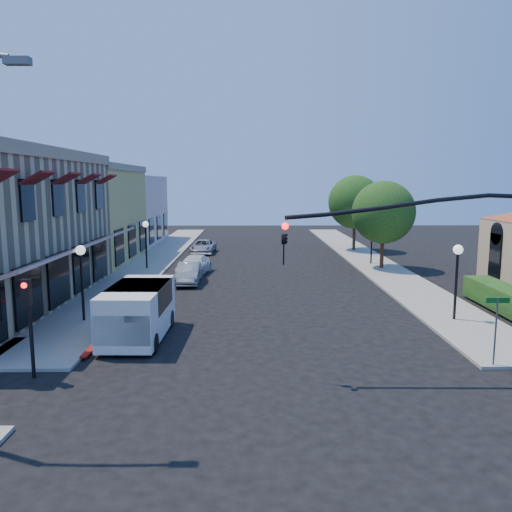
{
  "coord_description": "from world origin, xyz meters",
  "views": [
    {
      "loc": [
        -0.89,
        -14.18,
        6.35
      ],
      "look_at": [
        -0.6,
        11.2,
        2.6
      ],
      "focal_mm": 35.0,
      "sensor_mm": 36.0,
      "label": 1
    }
  ],
  "objects_px": {
    "lamppost_right_near": "(457,263)",
    "street_tree_a": "(383,212)",
    "street_tree_b": "(355,202)",
    "parked_car_a": "(123,323)",
    "lamppost_right_far": "(372,230)",
    "lamppost_left_far": "(146,233)",
    "parked_car_d": "(203,246)",
    "street_name_sign": "(496,320)",
    "secondary_signal": "(28,310)",
    "lamppost_left_near": "(81,264)",
    "parked_car_b": "(189,273)",
    "signal_mast_arm": "(461,254)",
    "parked_car_c": "(194,265)",
    "white_van": "(138,309)"
  },
  "relations": [
    {
      "from": "street_tree_a",
      "to": "street_name_sign",
      "type": "bearing_deg",
      "value": -93.76
    },
    {
      "from": "secondary_signal",
      "to": "signal_mast_arm",
      "type": "bearing_deg",
      "value": 0.37
    },
    {
      "from": "street_tree_a",
      "to": "parked_car_b",
      "type": "bearing_deg",
      "value": -159.51
    },
    {
      "from": "street_tree_a",
      "to": "secondary_signal",
      "type": "relative_size",
      "value": 1.95
    },
    {
      "from": "white_van",
      "to": "parked_car_c",
      "type": "distance_m",
      "value": 14.45
    },
    {
      "from": "lamppost_right_near",
      "to": "street_tree_a",
      "type": "bearing_deg",
      "value": 88.77
    },
    {
      "from": "lamppost_right_near",
      "to": "parked_car_d",
      "type": "height_order",
      "value": "lamppost_right_near"
    },
    {
      "from": "street_name_sign",
      "to": "parked_car_c",
      "type": "distance_m",
      "value": 21.66
    },
    {
      "from": "lamppost_right_near",
      "to": "lamppost_right_far",
      "type": "bearing_deg",
      "value": 90.0
    },
    {
      "from": "street_tree_a",
      "to": "lamppost_right_far",
      "type": "distance_m",
      "value": 2.49
    },
    {
      "from": "lamppost_left_far",
      "to": "lamppost_right_near",
      "type": "height_order",
      "value": "same"
    },
    {
      "from": "street_tree_b",
      "to": "lamppost_right_far",
      "type": "distance_m",
      "value": 8.21
    },
    {
      "from": "street_tree_a",
      "to": "lamppost_right_far",
      "type": "relative_size",
      "value": 1.82
    },
    {
      "from": "street_tree_a",
      "to": "signal_mast_arm",
      "type": "height_order",
      "value": "street_tree_a"
    },
    {
      "from": "lamppost_right_far",
      "to": "parked_car_d",
      "type": "xyz_separation_m",
      "value": [
        -13.66,
        6.68,
        -2.14
      ]
    },
    {
      "from": "street_tree_a",
      "to": "signal_mast_arm",
      "type": "distance_m",
      "value": 20.71
    },
    {
      "from": "lamppost_left_far",
      "to": "white_van",
      "type": "bearing_deg",
      "value": -79.56
    },
    {
      "from": "street_tree_a",
      "to": "lamppost_right_far",
      "type": "xyz_separation_m",
      "value": [
        -0.3,
        2.0,
        -1.46
      ]
    },
    {
      "from": "secondary_signal",
      "to": "parked_car_d",
      "type": "relative_size",
      "value": 0.77
    },
    {
      "from": "lamppost_right_far",
      "to": "lamppost_left_far",
      "type": "bearing_deg",
      "value": -173.29
    },
    {
      "from": "white_van",
      "to": "parked_car_c",
      "type": "height_order",
      "value": "white_van"
    },
    {
      "from": "parked_car_a",
      "to": "parked_car_b",
      "type": "xyz_separation_m",
      "value": [
        1.4,
        10.92,
        0.08
      ]
    },
    {
      "from": "lamppost_left_far",
      "to": "street_name_sign",
      "type": "bearing_deg",
      "value": -51.06
    },
    {
      "from": "lamppost_right_far",
      "to": "parked_car_d",
      "type": "bearing_deg",
      "value": 153.94
    },
    {
      "from": "parked_car_a",
      "to": "street_tree_a",
      "type": "bearing_deg",
      "value": 50.01
    },
    {
      "from": "secondary_signal",
      "to": "parked_car_d",
      "type": "height_order",
      "value": "secondary_signal"
    },
    {
      "from": "street_tree_a",
      "to": "secondary_signal",
      "type": "distance_m",
      "value": 26.64
    },
    {
      "from": "street_name_sign",
      "to": "parked_car_a",
      "type": "relative_size",
      "value": 0.74
    },
    {
      "from": "street_tree_b",
      "to": "parked_car_b",
      "type": "xyz_separation_m",
      "value": [
        -13.6,
        -15.08,
        -3.89
      ]
    },
    {
      "from": "secondary_signal",
      "to": "lamppost_left_far",
      "type": "relative_size",
      "value": 0.93
    },
    {
      "from": "street_tree_a",
      "to": "street_tree_b",
      "type": "distance_m",
      "value": 10.01
    },
    {
      "from": "lamppost_left_far",
      "to": "parked_car_d",
      "type": "height_order",
      "value": "lamppost_left_far"
    },
    {
      "from": "street_tree_a",
      "to": "street_tree_b",
      "type": "height_order",
      "value": "street_tree_b"
    },
    {
      "from": "street_tree_a",
      "to": "parked_car_a",
      "type": "height_order",
      "value": "street_tree_a"
    },
    {
      "from": "street_tree_b",
      "to": "parked_car_a",
      "type": "distance_m",
      "value": 30.28
    },
    {
      "from": "secondary_signal",
      "to": "lamppost_left_near",
      "type": "height_order",
      "value": "lamppost_left_near"
    },
    {
      "from": "lamppost_left_far",
      "to": "lamppost_right_far",
      "type": "xyz_separation_m",
      "value": [
        17.0,
        2.0,
        0.0
      ]
    },
    {
      "from": "secondary_signal",
      "to": "street_tree_a",
      "type": "bearing_deg",
      "value": 50.79
    },
    {
      "from": "parked_car_d",
      "to": "lamppost_right_near",
      "type": "bearing_deg",
      "value": -55.93
    },
    {
      "from": "street_tree_b",
      "to": "secondary_signal",
      "type": "distance_m",
      "value": 34.97
    },
    {
      "from": "street_tree_b",
      "to": "lamppost_left_near",
      "type": "distance_m",
      "value": 29.64
    },
    {
      "from": "parked_car_a",
      "to": "lamppost_right_near",
      "type": "bearing_deg",
      "value": 10.91
    },
    {
      "from": "lamppost_left_near",
      "to": "lamppost_right_far",
      "type": "distance_m",
      "value": 23.35
    },
    {
      "from": "street_tree_b",
      "to": "lamppost_left_near",
      "type": "height_order",
      "value": "street_tree_b"
    },
    {
      "from": "lamppost_left_far",
      "to": "parked_car_d",
      "type": "xyz_separation_m",
      "value": [
        3.34,
        8.68,
        -2.14
      ]
    },
    {
      "from": "lamppost_right_near",
      "to": "signal_mast_arm",
      "type": "bearing_deg",
      "value": -112.12
    },
    {
      "from": "lamppost_right_far",
      "to": "street_name_sign",
      "type": "bearing_deg",
      "value": -92.63
    },
    {
      "from": "secondary_signal",
      "to": "parked_car_c",
      "type": "distance_m",
      "value": 18.94
    },
    {
      "from": "lamppost_right_near",
      "to": "parked_car_c",
      "type": "distance_m",
      "value": 18.04
    },
    {
      "from": "signal_mast_arm",
      "to": "parked_car_c",
      "type": "relative_size",
      "value": 1.81
    }
  ]
}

